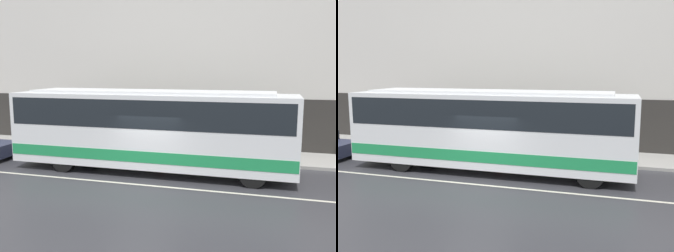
% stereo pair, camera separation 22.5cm
% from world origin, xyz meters
% --- Properties ---
extents(ground_plane, '(60.00, 60.00, 0.00)m').
position_xyz_m(ground_plane, '(0.00, 0.00, 0.00)').
color(ground_plane, '#333338').
extents(sidewalk, '(60.00, 2.97, 0.14)m').
position_xyz_m(sidewalk, '(0.00, 5.49, 0.07)').
color(sidewalk, '#A09E99').
rests_on(sidewalk, ground_plane).
extents(building_facade, '(60.00, 0.35, 13.46)m').
position_xyz_m(building_facade, '(0.00, 7.12, 6.52)').
color(building_facade, silver).
rests_on(building_facade, ground_plane).
extents(lane_stripe, '(54.00, 0.14, 0.01)m').
position_xyz_m(lane_stripe, '(0.00, 0.00, 0.00)').
color(lane_stripe, beige).
rests_on(lane_stripe, ground_plane).
extents(transit_bus, '(11.81, 2.54, 3.42)m').
position_xyz_m(transit_bus, '(-0.33, 1.92, 1.92)').
color(transit_bus, white).
rests_on(transit_bus, ground_plane).
extents(pedestrian_waiting, '(0.36, 0.36, 1.55)m').
position_xyz_m(pedestrian_waiting, '(-1.38, 6.32, 0.85)').
color(pedestrian_waiting, maroon).
rests_on(pedestrian_waiting, sidewalk).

